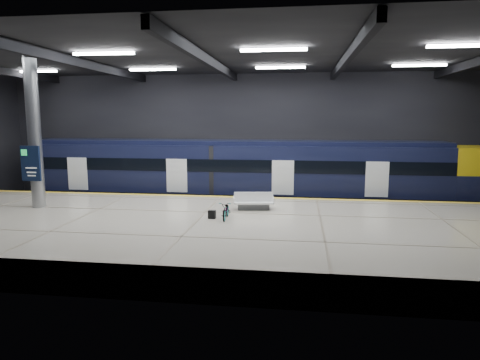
# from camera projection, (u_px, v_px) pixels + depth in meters

# --- Properties ---
(ground) EXTENTS (30.00, 30.00, 0.00)m
(ground) POSITION_uv_depth(u_px,v_px,m) (211.00, 230.00, 20.16)
(ground) COLOR black
(ground) RESTS_ON ground
(room_shell) EXTENTS (30.10, 16.10, 8.05)m
(room_shell) POSITION_uv_depth(u_px,v_px,m) (209.00, 107.00, 19.33)
(room_shell) COLOR black
(room_shell) RESTS_ON ground
(platform) EXTENTS (30.00, 11.00, 1.10)m
(platform) POSITION_uv_depth(u_px,v_px,m) (198.00, 233.00, 17.63)
(platform) COLOR beige
(platform) RESTS_ON ground
(safety_strip) EXTENTS (30.00, 0.40, 0.01)m
(safety_strip) POSITION_uv_depth(u_px,v_px,m) (221.00, 197.00, 22.69)
(safety_strip) COLOR yellow
(safety_strip) RESTS_ON platform
(rails) EXTENTS (30.00, 1.52, 0.16)m
(rails) POSITION_uv_depth(u_px,v_px,m) (229.00, 205.00, 25.54)
(rails) COLOR gray
(rails) RESTS_ON ground
(train) EXTENTS (29.40, 2.84, 3.79)m
(train) POSITION_uv_depth(u_px,v_px,m) (263.00, 173.00, 24.97)
(train) COLOR black
(train) RESTS_ON ground
(bench) EXTENTS (1.92, 1.01, 0.81)m
(bench) POSITION_uv_depth(u_px,v_px,m) (254.00, 203.00, 19.48)
(bench) COLOR #595B60
(bench) RESTS_ON platform
(bicycle) EXTENTS (0.54, 1.44, 0.75)m
(bicycle) POSITION_uv_depth(u_px,v_px,m) (226.00, 210.00, 17.63)
(bicycle) COLOR #99999E
(bicycle) RESTS_ON platform
(pannier_bag) EXTENTS (0.32, 0.21, 0.35)m
(pannier_bag) POSITION_uv_depth(u_px,v_px,m) (212.00, 214.00, 17.74)
(pannier_bag) COLOR black
(pannier_bag) RESTS_ON platform
(info_column) EXTENTS (0.90, 0.78, 6.90)m
(info_column) POSITION_uv_depth(u_px,v_px,m) (34.00, 135.00, 19.59)
(info_column) COLOR #9EA0A5
(info_column) RESTS_ON platform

